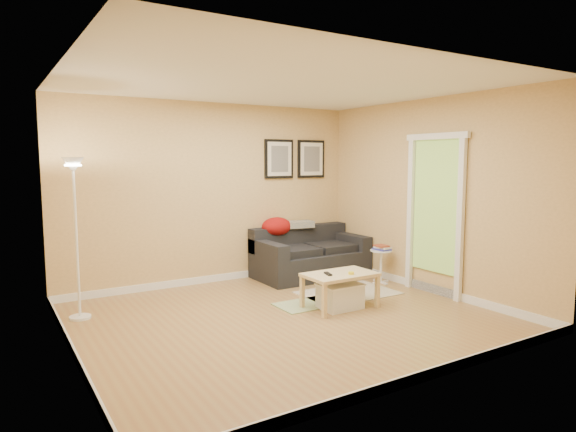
% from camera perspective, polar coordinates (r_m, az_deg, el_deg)
% --- Properties ---
extents(floor, '(4.50, 4.50, 0.00)m').
position_cam_1_polar(floor, '(5.77, -0.22, -11.56)').
color(floor, olive).
rests_on(floor, ground).
extents(ceiling, '(4.50, 4.50, 0.00)m').
position_cam_1_polar(ceiling, '(5.55, -0.23, 14.90)').
color(ceiling, white).
rests_on(ceiling, wall_back).
extents(wall_back, '(4.50, 0.00, 4.50)m').
position_cam_1_polar(wall_back, '(7.29, -8.47, 2.56)').
color(wall_back, '#DBB270').
rests_on(wall_back, ground).
extents(wall_front, '(4.50, 0.00, 4.50)m').
position_cam_1_polar(wall_front, '(3.95, 15.07, -0.78)').
color(wall_front, '#DBB270').
rests_on(wall_front, ground).
extents(wall_left, '(0.00, 4.00, 4.00)m').
position_cam_1_polar(wall_left, '(4.75, -24.08, 0.05)').
color(wall_left, '#DBB270').
rests_on(wall_left, ground).
extents(wall_right, '(0.00, 4.00, 4.00)m').
position_cam_1_polar(wall_right, '(6.95, 15.82, 2.20)').
color(wall_right, '#DBB270').
rests_on(wall_right, ground).
extents(baseboard_back, '(4.50, 0.02, 0.10)m').
position_cam_1_polar(baseboard_back, '(7.47, -8.28, -7.06)').
color(baseboard_back, white).
rests_on(baseboard_back, ground).
extents(baseboard_front, '(4.50, 0.02, 0.10)m').
position_cam_1_polar(baseboard_front, '(4.29, 14.46, -17.55)').
color(baseboard_front, white).
rests_on(baseboard_front, ground).
extents(baseboard_left, '(0.02, 4.00, 0.10)m').
position_cam_1_polar(baseboard_left, '(5.03, -23.29, -14.24)').
color(baseboard_left, white).
rests_on(baseboard_left, ground).
extents(baseboard_right, '(0.02, 4.00, 0.10)m').
position_cam_1_polar(baseboard_right, '(7.14, 15.46, -7.85)').
color(baseboard_right, white).
rests_on(baseboard_right, ground).
extents(sofa, '(1.70, 0.90, 0.75)m').
position_cam_1_polar(sofa, '(7.65, 2.62, -4.18)').
color(sofa, black).
rests_on(sofa, ground).
extents(red_throw, '(0.48, 0.36, 0.28)m').
position_cam_1_polar(red_throw, '(7.62, -1.33, -1.21)').
color(red_throw, '#A1120E').
rests_on(red_throw, sofa).
extents(plaid_throw, '(0.45, 0.32, 0.10)m').
position_cam_1_polar(plaid_throw, '(7.82, 1.30, -0.95)').
color(plaid_throw, tan).
rests_on(plaid_throw, sofa).
extents(framed_print_left, '(0.50, 0.04, 0.60)m').
position_cam_1_polar(framed_print_left, '(7.74, -1.04, 6.55)').
color(framed_print_left, black).
rests_on(framed_print_left, wall_back).
extents(framed_print_right, '(0.50, 0.04, 0.60)m').
position_cam_1_polar(framed_print_right, '(8.06, 2.66, 6.54)').
color(framed_print_right, black).
rests_on(framed_print_right, wall_back).
extents(area_rug, '(1.25, 0.85, 0.01)m').
position_cam_1_polar(area_rug, '(6.81, 6.88, -8.74)').
color(area_rug, beige).
rests_on(area_rug, ground).
extents(green_runner, '(0.70, 0.50, 0.01)m').
position_cam_1_polar(green_runner, '(6.24, 1.97, -10.11)').
color(green_runner, '#668C4C').
rests_on(green_runner, ground).
extents(coffee_table, '(0.98, 0.77, 0.43)m').
position_cam_1_polar(coffee_table, '(6.11, 5.96, -8.48)').
color(coffee_table, beige).
rests_on(coffee_table, ground).
extents(remote_control, '(0.09, 0.17, 0.02)m').
position_cam_1_polar(remote_control, '(5.96, 4.61, -6.62)').
color(remote_control, black).
rests_on(remote_control, coffee_table).
extents(tape_roll, '(0.07, 0.07, 0.03)m').
position_cam_1_polar(tape_roll, '(6.01, 7.24, -6.51)').
color(tape_roll, yellow).
rests_on(tape_roll, coffee_table).
extents(storage_bin, '(0.50, 0.37, 0.31)m').
position_cam_1_polar(storage_bin, '(6.09, 5.99, -9.10)').
color(storage_bin, white).
rests_on(storage_bin, ground).
extents(side_table, '(0.32, 0.32, 0.49)m').
position_cam_1_polar(side_table, '(7.40, 10.59, -5.70)').
color(side_table, white).
rests_on(side_table, ground).
extents(book_stack, '(0.23, 0.27, 0.07)m').
position_cam_1_polar(book_stack, '(7.35, 10.71, -3.56)').
color(book_stack, navy).
rests_on(book_stack, side_table).
extents(floor_lamp, '(0.24, 0.24, 1.82)m').
position_cam_1_polar(floor_lamp, '(6.01, -23.06, -2.88)').
color(floor_lamp, white).
rests_on(floor_lamp, ground).
extents(doorway, '(0.12, 1.01, 2.13)m').
position_cam_1_polar(doorway, '(6.84, 16.39, -0.19)').
color(doorway, white).
rests_on(doorway, ground).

